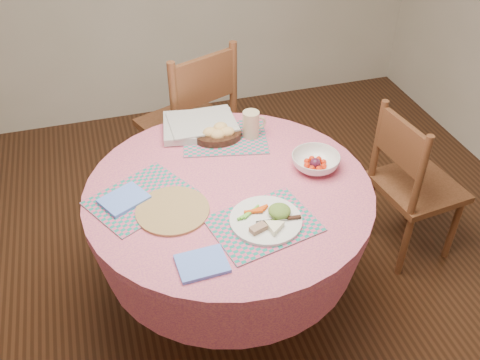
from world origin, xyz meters
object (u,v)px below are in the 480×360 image
object	(u,v)px
dining_table	(229,221)
wicker_trivet	(173,210)
fruit_bowl	(315,162)
bread_bowl	(218,133)
latte_mug	(251,124)
chair_right	(411,183)
dinner_plate	(268,219)
chair_back	(192,122)

from	to	relation	value
dining_table	wicker_trivet	distance (m)	0.34
fruit_bowl	bread_bowl	bearing A→B (deg)	135.72
latte_mug	fruit_bowl	bearing A→B (deg)	-58.85
wicker_trivet	bread_bowl	distance (m)	0.55
chair_right	wicker_trivet	size ratio (longest dim) A/B	2.96
fruit_bowl	wicker_trivet	bearing A→B (deg)	-170.79
fruit_bowl	dinner_plate	bearing A→B (deg)	-138.52
dinner_plate	bread_bowl	distance (m)	0.63
bread_bowl	chair_back	bearing A→B (deg)	92.60
chair_right	dinner_plate	world-z (taller)	chair_right
dining_table	fruit_bowl	xyz separation A→B (m)	(0.41, 0.02, 0.23)
dinner_plate	fruit_bowl	xyz separation A→B (m)	(0.32, 0.28, 0.01)
latte_mug	chair_back	bearing A→B (deg)	108.24
chair_back	latte_mug	distance (m)	0.65
chair_right	wicker_trivet	world-z (taller)	chair_right
dining_table	dinner_plate	xyz separation A→B (m)	(0.09, -0.26, 0.22)
chair_back	latte_mug	bearing A→B (deg)	86.29
chair_right	dinner_plate	size ratio (longest dim) A/B	3.09
chair_back	dining_table	bearing A→B (deg)	66.24
chair_right	bread_bowl	size ratio (longest dim) A/B	3.86
dining_table	fruit_bowl	distance (m)	0.47
bread_bowl	latte_mug	xyz separation A→B (m)	(0.16, -0.02, 0.04)
dining_table	dinner_plate	size ratio (longest dim) A/B	4.32
bread_bowl	fruit_bowl	bearing A→B (deg)	-44.28
wicker_trivet	bread_bowl	xyz separation A→B (m)	(0.31, 0.45, 0.03)
chair_back	bread_bowl	xyz separation A→B (m)	(0.02, -0.53, 0.25)
chair_back	dinner_plate	distance (m)	1.19
chair_right	dinner_plate	bearing A→B (deg)	105.13
dinner_plate	wicker_trivet	bearing A→B (deg)	153.11
dining_table	chair_right	xyz separation A→B (m)	(1.01, 0.11, -0.09)
wicker_trivet	dinner_plate	size ratio (longest dim) A/B	1.04
dinner_plate	fruit_bowl	size ratio (longest dim) A/B	1.14
bread_bowl	chair_right	bearing A→B (deg)	-15.16
fruit_bowl	chair_back	bearing A→B (deg)	113.32
chair_back	bread_bowl	world-z (taller)	chair_back
dinner_plate	latte_mug	distance (m)	0.62
chair_back	latte_mug	xyz separation A→B (m)	(0.18, -0.56, 0.29)
chair_back	bread_bowl	distance (m)	0.59
dinner_plate	bread_bowl	size ratio (longest dim) A/B	1.25
wicker_trivet	fruit_bowl	world-z (taller)	fruit_bowl
chair_right	bread_bowl	xyz separation A→B (m)	(-0.96, 0.26, 0.32)
latte_mug	fruit_bowl	distance (m)	0.38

